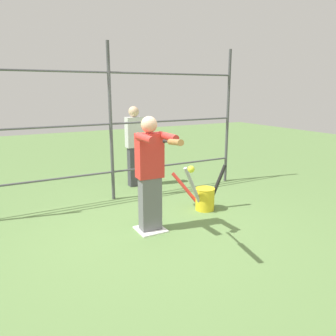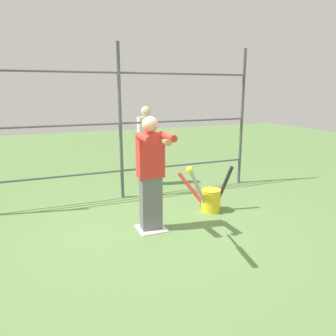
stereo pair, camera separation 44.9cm
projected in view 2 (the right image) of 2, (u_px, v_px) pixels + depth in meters
The scene contains 8 objects.
ground_plane at pixel (151, 229), 4.83m from camera, with size 24.00×24.00×0.00m, color #608447.
home_plate at pixel (151, 229), 4.83m from camera, with size 0.40×0.40×0.02m.
fence_backstop at pixel (120, 123), 5.93m from camera, with size 5.33×0.06×2.82m.
batter at pixel (151, 171), 4.61m from camera, with size 0.43×0.56×1.66m.
baseball_bat_swinging at pixel (166, 142), 3.57m from camera, with size 0.32×0.88×0.18m.
softball_in_flight at pixel (190, 170), 4.30m from camera, with size 0.10×0.10×0.10m.
bat_bucket at pixel (210, 198), 5.50m from camera, with size 0.86×0.58×0.82m.
bystander_behind_fence at pixel (146, 145), 6.88m from camera, with size 0.35×0.22×1.68m.
Camera 2 is at (1.51, 4.23, 2.01)m, focal length 35.00 mm.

